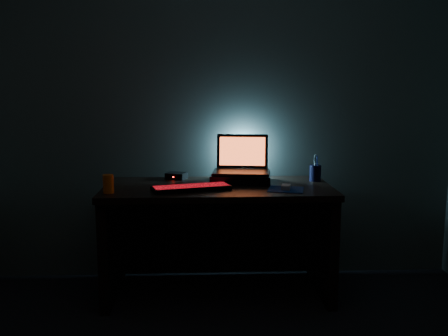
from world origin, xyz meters
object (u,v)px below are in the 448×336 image
at_px(laptop, 242,164).
at_px(pen_cup, 315,173).
at_px(router, 176,176).
at_px(juice_glass, 108,184).
at_px(mouse, 286,187).
at_px(keyboard, 191,188).

distance_m(laptop, pen_cup, 0.51).
bearing_deg(pen_cup, router, 172.48).
bearing_deg(pen_cup, juice_glass, -166.09).
distance_m(mouse, pen_cup, 0.38).
distance_m(laptop, keyboard, 0.47).
relative_size(pen_cup, router, 0.69).
distance_m(laptop, router, 0.48).
distance_m(laptop, juice_glass, 0.93).
bearing_deg(mouse, pen_cup, 62.46).
distance_m(keyboard, pen_cup, 0.90).
bearing_deg(laptop, juice_glass, -148.52).
bearing_deg(mouse, router, 163.62).
relative_size(laptop, mouse, 4.61).
xyz_separation_m(laptop, juice_glass, (-0.85, -0.37, -0.06)).
bearing_deg(router, laptop, 8.64).
bearing_deg(keyboard, juice_glass, 171.16).
height_order(mouse, router, router).
height_order(laptop, keyboard, laptop).
relative_size(laptop, router, 2.54).
xyz_separation_m(keyboard, pen_cup, (0.85, 0.27, 0.04)).
height_order(keyboard, mouse, same).
relative_size(pen_cup, juice_glass, 0.98).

